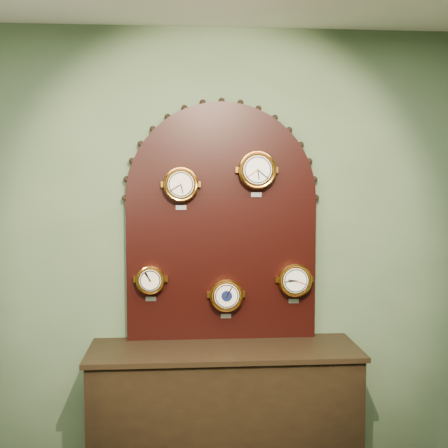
{
  "coord_description": "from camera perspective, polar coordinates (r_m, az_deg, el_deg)",
  "views": [
    {
      "loc": [
        -0.26,
        -1.16,
        1.85
      ],
      "look_at": [
        0.0,
        2.25,
        1.58
      ],
      "focal_mm": 45.97,
      "sensor_mm": 36.0,
      "label": 1
    }
  ],
  "objects": [
    {
      "name": "tide_clock",
      "position": [
        3.67,
        7.06,
        -5.54
      ],
      "size": [
        0.21,
        0.08,
        0.26
      ],
      "color": "orange",
      "rests_on": "display_board"
    },
    {
      "name": "wall_back",
      "position": [
        3.7,
        -0.29,
        -2.48
      ],
      "size": [
        4.0,
        0.0,
        4.0
      ],
      "primitive_type": "plane",
      "rotation": [
        1.57,
        0.0,
        0.0
      ],
      "color": "#4C6243",
      "rests_on": "ground"
    },
    {
      "name": "display_board",
      "position": [
        3.63,
        -0.24,
        0.97
      ],
      "size": [
        1.26,
        0.06,
        1.53
      ],
      "color": "black",
      "rests_on": "shop_counter"
    },
    {
      "name": "arabic_clock",
      "position": [
        3.58,
        3.31,
        5.39
      ],
      "size": [
        0.24,
        0.08,
        0.29
      ],
      "color": "orange",
      "rests_on": "display_board"
    },
    {
      "name": "shop_counter",
      "position": [
        3.7,
        0.02,
        -18.58
      ],
      "size": [
        1.6,
        0.5,
        0.8
      ],
      "primitive_type": "cube",
      "color": "black",
      "rests_on": "ground_plane"
    },
    {
      "name": "barometer",
      "position": [
        3.63,
        0.23,
        -7.08
      ],
      "size": [
        0.21,
        0.08,
        0.26
      ],
      "color": "orange",
      "rests_on": "display_board"
    },
    {
      "name": "hygrometer",
      "position": [
        3.61,
        -7.33,
        -5.51
      ],
      "size": [
        0.18,
        0.08,
        0.23
      ],
      "color": "orange",
      "rests_on": "display_board"
    },
    {
      "name": "roman_clock",
      "position": [
        3.55,
        -4.31,
        3.95
      ],
      "size": [
        0.22,
        0.08,
        0.27
      ],
      "color": "orange",
      "rests_on": "display_board"
    }
  ]
}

